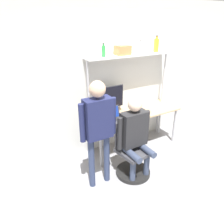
# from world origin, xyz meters

# --- Properties ---
(ground_plane) EXTENTS (12.00, 12.00, 0.00)m
(ground_plane) POSITION_xyz_m (0.00, 0.00, 0.00)
(ground_plane) COLOR gray
(wall_back) EXTENTS (8.00, 0.06, 2.70)m
(wall_back) POSITION_xyz_m (0.00, 0.68, 1.35)
(wall_back) COLOR silver
(wall_back) RESTS_ON ground_plane
(desk) EXTENTS (1.80, 0.63, 0.75)m
(desk) POSITION_xyz_m (0.00, 0.33, 0.67)
(desk) COLOR tan
(desk) RESTS_ON ground_plane
(shelf_unit) EXTENTS (1.71, 0.27, 1.78)m
(shelf_unit) POSITION_xyz_m (0.00, 0.51, 1.52)
(shelf_unit) COLOR white
(shelf_unit) RESTS_ON ground_plane
(monitor) EXTENTS (0.48, 0.17, 0.52)m
(monitor) POSITION_xyz_m (-0.39, 0.50, 1.04)
(monitor) COLOR #333338
(monitor) RESTS_ON desk
(laptop) EXTENTS (0.30, 0.22, 0.22)m
(laptop) POSITION_xyz_m (-0.50, 0.27, 0.81)
(laptop) COLOR #333338
(laptop) RESTS_ON desk
(cell_phone) EXTENTS (0.07, 0.15, 0.01)m
(cell_phone) POSITION_xyz_m (-0.27, 0.24, 0.75)
(cell_phone) COLOR #264C8C
(cell_phone) RESTS_ON desk
(office_chair) EXTENTS (0.56, 0.56, 0.91)m
(office_chair) POSITION_xyz_m (-0.49, -0.31, 0.28)
(office_chair) COLOR black
(office_chair) RESTS_ON ground_plane
(person_seated) EXTENTS (0.58, 0.46, 1.32)m
(person_seated) POSITION_xyz_m (-0.48, -0.36, 0.78)
(person_seated) COLOR #38425B
(person_seated) RESTS_ON ground_plane
(person_standing) EXTENTS (0.56, 0.22, 1.63)m
(person_standing) POSITION_xyz_m (-1.05, -0.26, 1.04)
(person_standing) COLOR #2D3856
(person_standing) RESTS_ON ground_plane
(bottle_green) EXTENTS (0.06, 0.06, 0.22)m
(bottle_green) POSITION_xyz_m (-0.54, 0.51, 1.87)
(bottle_green) COLOR #2D8C3F
(bottle_green) RESTS_ON shelf_unit
(bottle_clear) EXTENTS (0.07, 0.07, 0.22)m
(bottle_clear) POSITION_xyz_m (0.20, 0.51, 1.88)
(bottle_clear) COLOR silver
(bottle_clear) RESTS_ON shelf_unit
(bottle_amber) EXTENTS (0.09, 0.09, 0.29)m
(bottle_amber) POSITION_xyz_m (0.57, 0.51, 1.91)
(bottle_amber) COLOR gold
(bottle_amber) RESTS_ON shelf_unit
(storage_box) EXTENTS (0.25, 0.19, 0.16)m
(storage_box) POSITION_xyz_m (-0.17, 0.51, 1.86)
(storage_box) COLOR #B27A47
(storage_box) RESTS_ON shelf_unit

